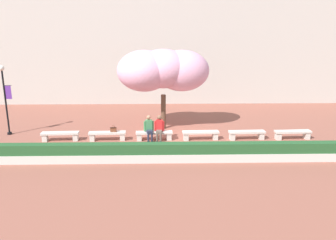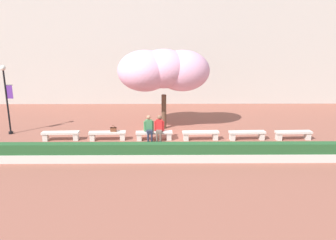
% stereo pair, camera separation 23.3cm
% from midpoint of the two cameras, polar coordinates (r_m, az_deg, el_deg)
% --- Properties ---
extents(ground_plane, '(100.00, 100.00, 0.00)m').
position_cam_midpoint_polar(ground_plane, '(16.74, 1.24, -3.48)').
color(ground_plane, '#8E5142').
extents(building_facade, '(28.00, 4.00, 8.27)m').
position_cam_midpoint_polar(building_facade, '(27.13, 0.22, 12.28)').
color(building_facade, '#B7B2A8').
rests_on(building_facade, ground).
extents(stone_bench_west_end, '(1.87, 0.52, 0.45)m').
position_cam_midpoint_polar(stone_bench_west_end, '(17.43, -18.62, -2.48)').
color(stone_bench_west_end, beige).
rests_on(stone_bench_west_end, ground).
extents(stone_bench_near_west, '(1.87, 0.52, 0.45)m').
position_cam_midpoint_polar(stone_bench_near_west, '(16.87, -10.91, -2.52)').
color(stone_bench_near_west, beige).
rests_on(stone_bench_near_west, ground).
extents(stone_bench_center, '(1.87, 0.52, 0.45)m').
position_cam_midpoint_polar(stone_bench_center, '(16.64, -2.83, -2.51)').
color(stone_bench_center, beige).
rests_on(stone_bench_center, ground).
extents(stone_bench_near_east, '(1.87, 0.52, 0.45)m').
position_cam_midpoint_polar(stone_bench_near_east, '(16.74, 5.30, -2.44)').
color(stone_bench_near_east, beige).
rests_on(stone_bench_near_east, ground).
extents(stone_bench_east_end, '(1.87, 0.52, 0.45)m').
position_cam_midpoint_polar(stone_bench_east_end, '(17.18, 13.18, -2.34)').
color(stone_bench_east_end, beige).
rests_on(stone_bench_east_end, ground).
extents(stone_bench_far_east, '(1.87, 0.52, 0.45)m').
position_cam_midpoint_polar(stone_bench_far_east, '(17.92, 20.54, -2.20)').
color(stone_bench_far_east, beige).
rests_on(stone_bench_far_east, ground).
extents(person_seated_left, '(0.50, 0.73, 1.29)m').
position_cam_midpoint_polar(person_seated_left, '(16.49, -3.74, -1.25)').
color(person_seated_left, black).
rests_on(person_seated_left, ground).
extents(person_seated_right, '(0.51, 0.70, 1.29)m').
position_cam_midpoint_polar(person_seated_right, '(16.47, -1.94, -1.25)').
color(person_seated_right, black).
rests_on(person_seated_right, ground).
extents(handbag, '(0.30, 0.15, 0.34)m').
position_cam_midpoint_polar(handbag, '(16.75, -9.89, -1.62)').
color(handbag, brown).
rests_on(handbag, stone_bench_near_west).
extents(cherry_tree_main, '(5.10, 3.31, 4.48)m').
position_cam_midpoint_polar(cherry_tree_main, '(18.25, -1.45, 8.66)').
color(cherry_tree_main, '#513828').
rests_on(cherry_tree_main, ground).
extents(lamp_post_with_banner, '(0.54, 0.28, 3.69)m').
position_cam_midpoint_polar(lamp_post_with_banner, '(19.20, -26.84, 4.12)').
color(lamp_post_with_banner, black).
rests_on(lamp_post_with_banner, ground).
extents(planter_hedge_foreground, '(16.83, 0.50, 0.80)m').
position_cam_midpoint_polar(planter_hedge_foreground, '(13.84, 1.79, -5.68)').
color(planter_hedge_foreground, beige).
rests_on(planter_hedge_foreground, ground).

